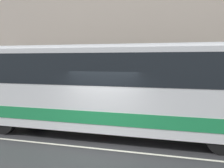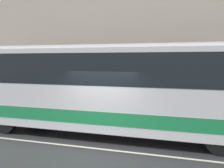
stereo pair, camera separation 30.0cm
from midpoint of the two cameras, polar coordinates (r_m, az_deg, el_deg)
ground_plane at (r=10.41m, az=-3.66°, el=-11.71°), size 60.00×60.00×0.00m
sidewalk at (r=15.15m, az=4.13°, el=-6.24°), size 60.00×2.34×0.18m
lane_stripe at (r=10.41m, az=-3.66°, el=-11.69°), size 54.00×0.14×0.01m
transit_bus at (r=11.95m, az=-2.70°, el=-0.16°), size 12.09×2.61×3.44m
pedestrian_waiting at (r=15.50m, az=-1.60°, el=-2.66°), size 0.36×0.36×1.71m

